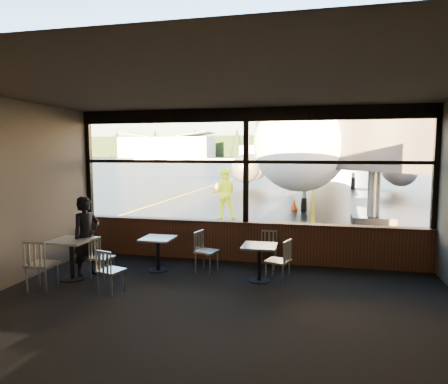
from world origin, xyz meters
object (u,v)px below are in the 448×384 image
(jet_bridge, at_px, (377,160))
(ground_crew, at_px, (224,193))
(chair_near_w, at_px, (207,252))
(cone_wing, at_px, (217,185))
(chair_mid_w, at_px, (102,258))
(passenger, at_px, (86,236))
(cafe_table_near, at_px, (259,263))
(cafe_table_left, at_px, (72,260))
(airliner, at_px, (322,114))
(chair_near_e, at_px, (278,262))
(cone_nose, at_px, (294,204))
(chair_mid_s, at_px, (111,271))
(chair_left_s, at_px, (42,265))
(chair_near_n, at_px, (268,249))
(cafe_table_mid, at_px, (158,254))

(jet_bridge, relative_size, ground_crew, 5.37)
(chair_near_w, bearing_deg, cone_wing, -152.58)
(jet_bridge, height_order, chair_mid_w, jet_bridge)
(jet_bridge, xyz_separation_m, passenger, (-6.57, -7.29, -1.45))
(cafe_table_near, height_order, cafe_table_left, cafe_table_left)
(chair_mid_w, bearing_deg, airliner, 176.66)
(chair_near_e, distance_m, cone_nose, 10.18)
(chair_mid_w, bearing_deg, passenger, -91.86)
(chair_mid_s, distance_m, chair_mid_w, 1.00)
(cone_nose, bearing_deg, jet_bridge, -47.83)
(chair_left_s, distance_m, cone_nose, 12.15)
(jet_bridge, height_order, chair_left_s, jet_bridge)
(cafe_table_near, relative_size, chair_near_n, 0.89)
(chair_near_e, distance_m, passenger, 3.87)
(airliner, distance_m, jet_bridge, 14.33)
(cafe_table_mid, distance_m, ground_crew, 6.93)
(chair_near_n, height_order, passenger, passenger)
(cafe_table_mid, xyz_separation_m, passenger, (-1.29, -0.63, 0.45))
(cafe_table_left, bearing_deg, chair_near_n, 24.52)
(chair_mid_w, bearing_deg, cafe_table_left, -58.19)
(airliner, height_order, cafe_table_mid, airliner)
(chair_mid_w, bearing_deg, cafe_table_mid, 136.41)
(passenger, relative_size, cone_wing, 3.82)
(passenger, xyz_separation_m, cone_nose, (3.66, 10.50, -0.57))
(cafe_table_left, bearing_deg, cafe_table_near, 11.06)
(cafe_table_mid, relative_size, chair_near_e, 0.82)
(passenger, bearing_deg, chair_mid_s, -105.10)
(chair_near_n, relative_size, cone_wing, 1.90)
(ground_crew, distance_m, cone_wing, 13.37)
(chair_near_e, relative_size, ground_crew, 0.45)
(chair_left_s, bearing_deg, cafe_table_mid, 41.47)
(chair_near_n, bearing_deg, cone_nose, -90.02)
(jet_bridge, relative_size, chair_mid_s, 12.53)
(chair_near_e, xyz_separation_m, passenger, (-3.84, -0.33, 0.37))
(chair_near_e, distance_m, ground_crew, 7.70)
(ground_crew, bearing_deg, chair_near_n, 99.89)
(chair_mid_w, bearing_deg, chair_left_s, -28.22)
(jet_bridge, relative_size, chair_near_w, 11.85)
(cafe_table_mid, relative_size, ground_crew, 0.37)
(chair_mid_s, bearing_deg, cafe_table_near, 42.39)
(jet_bridge, xyz_separation_m, chair_near_e, (-2.73, -6.96, -1.82))
(cafe_table_near, height_order, cafe_table_mid, cafe_table_mid)
(chair_near_e, height_order, cone_nose, chair_near_e)
(cafe_table_mid, distance_m, chair_near_w, 1.05)
(chair_near_e, xyz_separation_m, chair_mid_s, (-2.84, -1.18, -0.03))
(airliner, distance_m, cone_wing, 8.79)
(airliner, xyz_separation_m, cone_nose, (-1.31, -10.74, -4.88))
(chair_near_e, distance_m, chair_near_w, 1.58)
(airliner, bearing_deg, chair_near_e, -88.64)
(chair_near_w, xyz_separation_m, chair_left_s, (-2.63, -1.73, 0.04))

